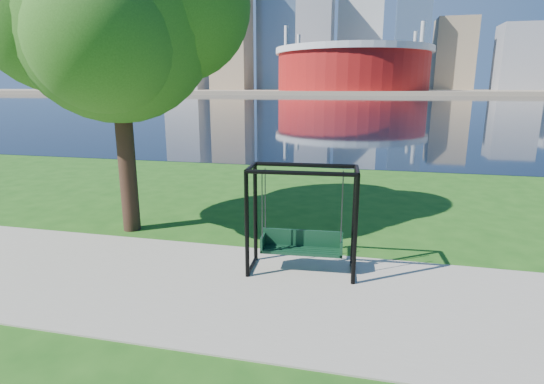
% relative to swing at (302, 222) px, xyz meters
% --- Properties ---
extents(ground, '(900.00, 900.00, 0.00)m').
position_rel_swing_xyz_m(ground, '(-0.49, -0.53, -1.04)').
color(ground, '#1E5114').
rests_on(ground, ground).
extents(path, '(120.00, 4.00, 0.03)m').
position_rel_swing_xyz_m(path, '(-0.49, -1.03, -1.03)').
color(path, '#9E937F').
rests_on(path, ground).
extents(river, '(900.00, 180.00, 0.02)m').
position_rel_swing_xyz_m(river, '(-0.49, 101.47, -1.03)').
color(river, black).
rests_on(river, ground).
extents(far_bank, '(900.00, 228.00, 2.00)m').
position_rel_swing_xyz_m(far_bank, '(-0.49, 305.47, -0.04)').
color(far_bank, '#937F60').
rests_on(far_bank, ground).
extents(stadium, '(83.00, 83.00, 32.00)m').
position_rel_swing_xyz_m(stadium, '(-10.49, 234.47, 13.18)').
color(stadium, maroon).
rests_on(stadium, far_bank).
extents(skyline, '(392.00, 66.00, 96.50)m').
position_rel_swing_xyz_m(skyline, '(-4.76, 318.86, 34.84)').
color(skyline, gray).
rests_on(skyline, far_bank).
extents(swing, '(2.17, 1.06, 2.16)m').
position_rel_swing_xyz_m(swing, '(0.00, 0.00, 0.00)').
color(swing, black).
rests_on(swing, ground).
extents(park_tree, '(6.11, 5.52, 7.59)m').
position_rel_swing_xyz_m(park_tree, '(-4.80, 1.66, 4.23)').
color(park_tree, black).
rests_on(park_tree, ground).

